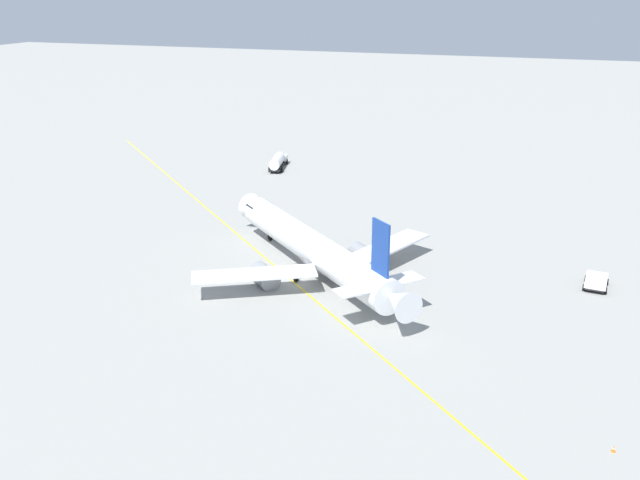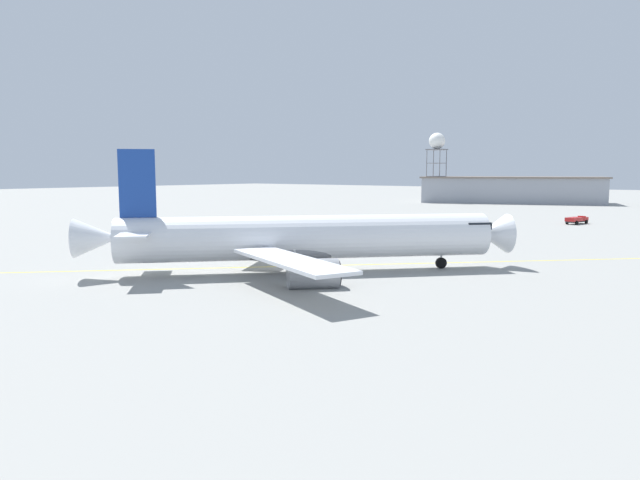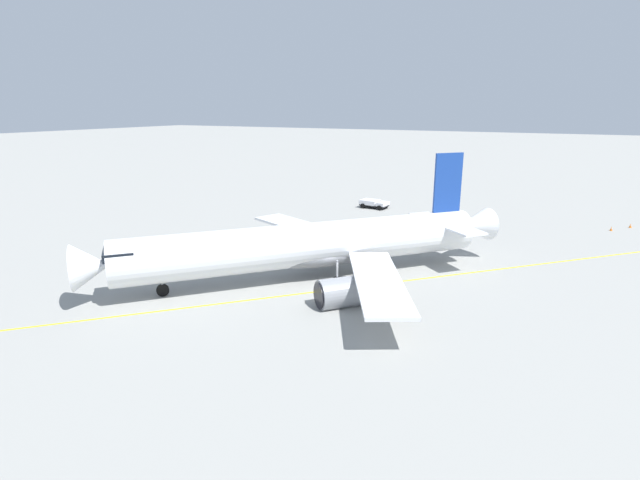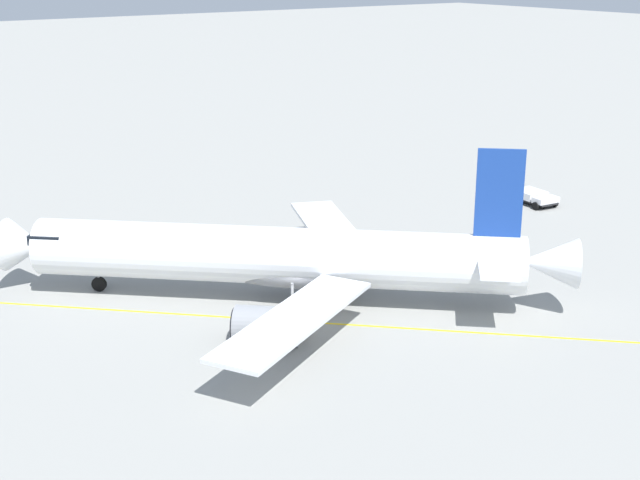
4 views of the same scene
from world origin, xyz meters
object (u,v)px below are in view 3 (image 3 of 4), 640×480
at_px(pushback_tug_truck, 374,203).
at_px(safety_cone_near, 611,229).
at_px(airliner_main, 311,247).
at_px(safety_cone_mid, 630,226).

bearing_deg(pushback_tug_truck, safety_cone_near, 6.30).
bearing_deg(pushback_tug_truck, airliner_main, -72.99).
bearing_deg(safety_cone_near, airliner_main, -37.43).
xyz_separation_m(pushback_tug_truck, safety_cone_near, (-0.57, 33.95, -0.53)).
distance_m(airliner_main, safety_cone_near, 44.23).
relative_size(airliner_main, safety_cone_mid, 60.41).
xyz_separation_m(airliner_main, safety_cone_mid, (-38.21, 29.24, -2.86)).
xyz_separation_m(pushback_tug_truck, safety_cone_mid, (-3.73, 36.37, -0.53)).
bearing_deg(pushback_tug_truck, safety_cone_mid, 11.19).
relative_size(safety_cone_near, safety_cone_mid, 1.00).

